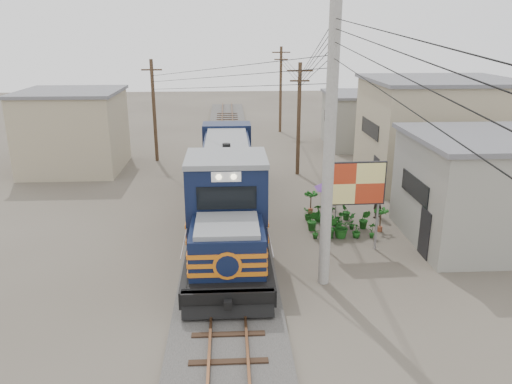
{
  "coord_description": "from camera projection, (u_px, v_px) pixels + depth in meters",
  "views": [
    {
      "loc": [
        0.11,
        -16.79,
        8.85
      ],
      "look_at": [
        1.25,
        3.61,
        2.2
      ],
      "focal_mm": 35.0,
      "sensor_mm": 36.0,
      "label": 1
    }
  ],
  "objects": [
    {
      "name": "vendor",
      "position": [
        377.0,
        203.0,
        24.47
      ],
      "size": [
        0.68,
        0.63,
        1.57
      ],
      "primitive_type": "imported",
      "rotation": [
        0.0,
        0.0,
        3.74
      ],
      "color": "black",
      "rests_on": "ground"
    },
    {
      "name": "market_umbrella",
      "position": [
        337.0,
        183.0,
        23.14
      ],
      "size": [
        2.84,
        2.84,
        2.36
      ],
      "rotation": [
        0.0,
        0.0,
        0.43
      ],
      "color": "black",
      "rests_on": "ground"
    },
    {
      "name": "locomotive",
      "position": [
        227.0,
        188.0,
        23.24
      ],
      "size": [
        3.11,
        16.94,
        4.2
      ],
      "color": "black",
      "rests_on": "ground"
    },
    {
      "name": "plant_nursery",
      "position": [
        335.0,
        222.0,
        22.92
      ],
      "size": [
        3.1,
        3.09,
        1.04
      ],
      "color": "#195418",
      "rests_on": "ground"
    },
    {
      "name": "billboard",
      "position": [
        355.0,
        186.0,
        20.18
      ],
      "size": [
        2.49,
        0.2,
        3.85
      ],
      "rotation": [
        0.0,
        0.0,
        0.03
      ],
      "color": "#99999E",
      "rests_on": "ground"
    },
    {
      "name": "wooden_pole_left",
      "position": [
        154.0,
        109.0,
        34.36
      ],
      "size": [
        1.6,
        0.24,
        7.0
      ],
      "color": "#4C3826",
      "rests_on": "ground"
    },
    {
      "name": "wooden_pole_mid",
      "position": [
        299.0,
        117.0,
        31.06
      ],
      "size": [
        1.6,
        0.24,
        7.0
      ],
      "color": "#4C3826",
      "rests_on": "ground"
    },
    {
      "name": "shophouse_front",
      "position": [
        495.0,
        189.0,
        21.4
      ],
      "size": [
        7.35,
        6.3,
        4.7
      ],
      "color": "gray",
      "rests_on": "ground"
    },
    {
      "name": "power_lines",
      "position": [
        222.0,
        58.0,
        24.39
      ],
      "size": [
        9.65,
        19.0,
        3.3
      ],
      "color": "black",
      "rests_on": "ground"
    },
    {
      "name": "ground",
      "position": [
        228.0,
        278.0,
        18.67
      ],
      "size": [
        120.0,
        120.0,
        0.0
      ],
      "primitive_type": "plane",
      "color": "#473F35",
      "rests_on": "ground"
    },
    {
      "name": "utility_pole_main",
      "position": [
        329.0,
        150.0,
        16.84
      ],
      "size": [
        0.4,
        0.4,
        10.0
      ],
      "color": "#9E9B93",
      "rests_on": "ground"
    },
    {
      "name": "shophouse_left",
      "position": [
        74.0,
        130.0,
        32.53
      ],
      "size": [
        6.3,
        6.3,
        5.2
      ],
      "color": "#9D9174",
      "rests_on": "ground"
    },
    {
      "name": "wooden_pole_far",
      "position": [
        281.0,
        88.0,
        44.29
      ],
      "size": [
        1.6,
        0.24,
        7.5
      ],
      "color": "#4C3826",
      "rests_on": "ground"
    },
    {
      "name": "shophouse_back",
      "position": [
        366.0,
        119.0,
        39.49
      ],
      "size": [
        6.3,
        6.3,
        4.2
      ],
      "color": "gray",
      "rests_on": "ground"
    },
    {
      "name": "shophouse_mid",
      "position": [
        436.0,
        131.0,
        29.76
      ],
      "size": [
        8.4,
        7.35,
        6.2
      ],
      "color": "#9D9174",
      "rests_on": "ground"
    },
    {
      "name": "ballast",
      "position": [
        228.0,
        193.0,
        28.14
      ],
      "size": [
        3.6,
        70.0,
        0.16
      ],
      "primitive_type": "cube",
      "color": "#595651",
      "rests_on": "ground"
    },
    {
      "name": "track",
      "position": [
        228.0,
        190.0,
        28.09
      ],
      "size": [
        1.15,
        70.0,
        0.12
      ],
      "color": "#51331E",
      "rests_on": "ground"
    }
  ]
}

